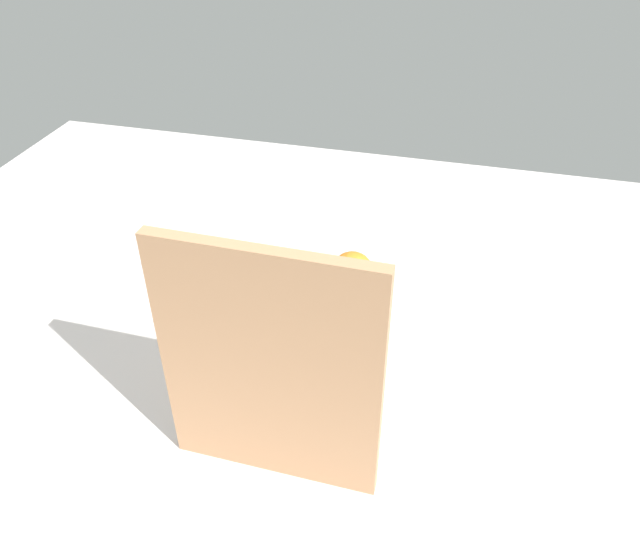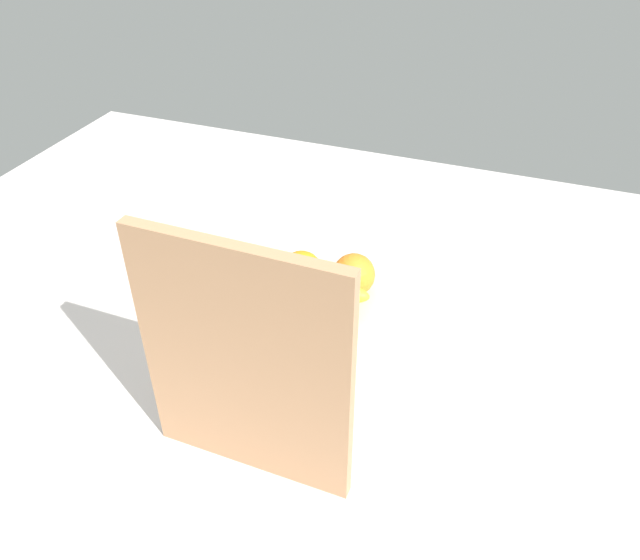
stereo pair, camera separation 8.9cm
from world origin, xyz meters
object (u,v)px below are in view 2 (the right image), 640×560
Objects in this scene: orange_center at (319,303)px; banana_bunch at (311,289)px; orange_front_right at (299,271)px; orange_front_left at (354,275)px; cutting_board at (244,368)px; fruit_bowl at (320,313)px.

orange_center is 3.13cm from banana_bunch.
orange_front_left is at bearing -165.35° from orange_front_right.
orange_front_left is at bearing -106.69° from orange_center.
cutting_board reaches higher than orange_front_left.
orange_front_right and orange_center have the same top height.
orange_front_right is at bearing -48.01° from orange_center.
orange_front_left is at bearing -139.78° from fruit_bowl.
banana_bunch is 0.53× the size of cutting_board.
fruit_bowl is 1.26× the size of banana_bunch.
orange_front_left is 0.38× the size of banana_bunch.
fruit_bowl is at bearing -95.64° from banana_bunch.
banana_bunch is (-4.04, 4.69, 0.56)cm from orange_front_right.
orange_front_right is at bearing -19.80° from fruit_bowl.
orange_front_right reaches higher than fruit_bowl.
banana_bunch is (2.16, -2.20, 0.56)cm from orange_center.
cutting_board is (-1.33, 30.01, 14.94)cm from fruit_bowl.
fruit_bowl is at bearing 40.22° from orange_front_left.
cutting_board is at bearing 88.79° from orange_center.
orange_center is (-6.20, 6.89, 0.00)cm from orange_front_right.
orange_front_left is 1.00× the size of orange_center.
cutting_board is at bearing 84.46° from orange_front_left.
fruit_bowl is 8.13cm from orange_front_right.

